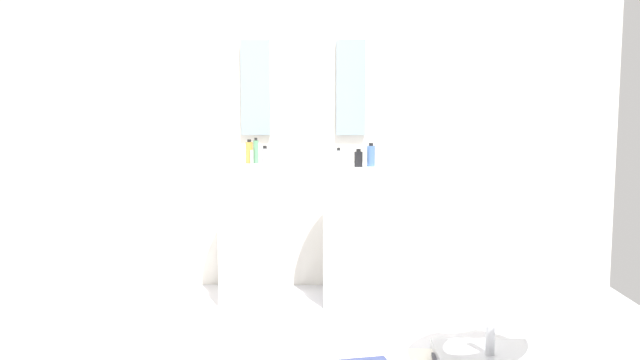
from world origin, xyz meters
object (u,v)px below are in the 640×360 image
at_px(soap_bottle_grey, 265,157).
at_px(soap_bottle_clear, 339,158).
at_px(magazine_charcoal, 456,360).
at_px(pedestal_sink_right, 352,228).
at_px(soap_bottle_black, 358,159).
at_px(soap_bottle_blue, 371,156).
at_px(lounge_chair, 491,302).
at_px(soap_bottle_green, 256,151).
at_px(soap_bottle_amber, 249,152).
at_px(pedestal_sink_left, 250,228).

height_order(soap_bottle_grey, soap_bottle_clear, soap_bottle_grey).
height_order(magazine_charcoal, soap_bottle_grey, soap_bottle_grey).
xyz_separation_m(pedestal_sink_right, soap_bottle_black, (0.04, -0.11, 0.51)).
height_order(magazine_charcoal, soap_bottle_blue, soap_bottle_blue).
bearing_deg(lounge_chair, soap_bottle_clear, 126.58).
xyz_separation_m(soap_bottle_green, soap_bottle_grey, (0.09, -0.22, -0.02)).
distance_m(pedestal_sink_right, soap_bottle_grey, 0.80).
bearing_deg(soap_bottle_blue, soap_bottle_green, 163.73).
bearing_deg(pedestal_sink_right, soap_bottle_amber, 167.17).
bearing_deg(soap_bottle_green, soap_bottle_clear, -22.07).
bearing_deg(soap_bottle_clear, pedestal_sink_right, 37.85).
relative_size(pedestal_sink_left, magazine_charcoal, 4.27).
height_order(pedestal_sink_left, soap_bottle_clear, soap_bottle_clear).
bearing_deg(pedestal_sink_left, pedestal_sink_right, 0.00).
relative_size(lounge_chair, soap_bottle_blue, 6.32).
bearing_deg(soap_bottle_blue, soap_bottle_black, -155.28).
distance_m(soap_bottle_blue, soap_bottle_amber, 0.91).
xyz_separation_m(lounge_chair, magazine_charcoal, (-0.18, 0.02, -0.33)).
xyz_separation_m(pedestal_sink_left, soap_bottle_green, (0.03, 0.17, 0.54)).
distance_m(lounge_chair, magazine_charcoal, 0.38).
distance_m(magazine_charcoal, soap_bottle_green, 2.09).
bearing_deg(pedestal_sink_right, pedestal_sink_left, 180.00).
distance_m(pedestal_sink_left, lounge_chair, 1.86).
distance_m(lounge_chair, soap_bottle_green, 2.08).
xyz_separation_m(soap_bottle_green, soap_bottle_amber, (-0.05, -0.00, -0.01)).
xyz_separation_m(pedestal_sink_right, soap_bottle_green, (-0.70, 0.17, 0.54)).
bearing_deg(soap_bottle_black, soap_bottle_amber, 160.35).
distance_m(lounge_chair, soap_bottle_clear, 1.53).
distance_m(soap_bottle_grey, soap_bottle_clear, 0.52).
relative_size(magazine_charcoal, soap_bottle_black, 2.04).
bearing_deg(soap_bottle_blue, soap_bottle_grey, 178.50).
distance_m(soap_bottle_grey, soap_bottle_amber, 0.26).
xyz_separation_m(soap_bottle_grey, soap_bottle_clear, (0.52, -0.02, -0.01)).
height_order(magazine_charcoal, soap_bottle_green, soap_bottle_green).
bearing_deg(magazine_charcoal, soap_bottle_green, 137.39).
xyz_separation_m(soap_bottle_blue, soap_bottle_clear, (-0.23, -0.00, -0.02)).
bearing_deg(pedestal_sink_left, soap_bottle_black, -8.28).
relative_size(pedestal_sink_left, soap_bottle_black, 8.70).
xyz_separation_m(lounge_chair, soap_bottle_green, (-1.42, 1.34, 0.72)).
xyz_separation_m(pedestal_sink_right, lounge_chair, (0.71, -1.17, -0.19)).
bearing_deg(soap_bottle_blue, soap_bottle_amber, 164.61).
relative_size(soap_bottle_green, soap_bottle_clear, 1.44).
bearing_deg(soap_bottle_amber, soap_bottle_black, -19.65).
distance_m(soap_bottle_green, soap_bottle_amber, 0.05).
bearing_deg(soap_bottle_black, magazine_charcoal, -64.21).
height_order(soap_bottle_amber, soap_bottle_black, soap_bottle_amber).
height_order(soap_bottle_blue, soap_bottle_clear, soap_bottle_blue).
bearing_deg(soap_bottle_clear, magazine_charcoal, -59.26).
bearing_deg(soap_bottle_amber, soap_bottle_blue, -15.39).
height_order(soap_bottle_green, soap_bottle_blue, soap_bottle_green).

